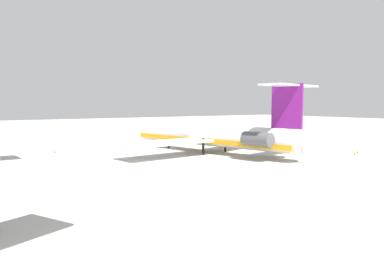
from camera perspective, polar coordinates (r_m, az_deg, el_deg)
name	(u,v)px	position (r m, az deg, el deg)	size (l,w,h in m)	color
ground	(267,150)	(77.77, 11.04, -1.65)	(347.20, 347.20, 0.00)	#B7B5AD
main_jetliner	(215,135)	(70.74, 3.36, 0.48)	(41.69, 37.14, 12.22)	white
ground_crew_near_nose	(188,135)	(98.16, -0.64, 0.53)	(0.46, 0.29, 1.80)	black
ground_crew_near_tail	(239,136)	(96.57, 6.95, 0.38)	(0.28, 0.44, 1.73)	black
safety_cone_nose	(354,154)	(74.27, 22.98, -2.07)	(0.40, 0.40, 0.55)	#EA590F
safety_cone_wingtip	(358,152)	(77.11, 23.37, -1.83)	(0.40, 0.40, 0.55)	#EA590F
safety_cone_tail	(55,152)	(75.46, -19.72, -1.86)	(0.40, 0.40, 0.55)	#EA590F
taxiway_centreline	(242,150)	(77.05, 7.51, -1.66)	(106.25, 0.36, 0.01)	gold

